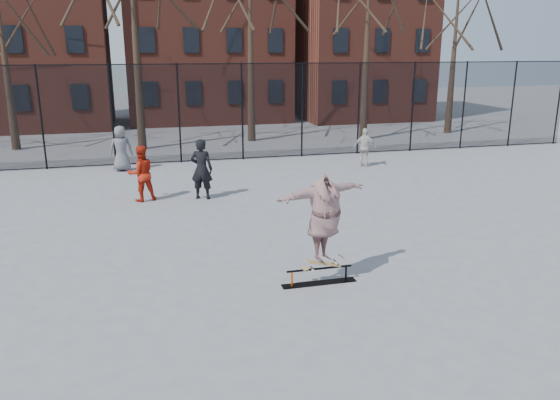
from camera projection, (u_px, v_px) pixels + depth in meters
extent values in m
plane|color=slate|center=(307.00, 287.00, 10.80)|extent=(100.00, 100.00, 0.00)
cube|color=black|center=(319.00, 283.00, 10.97)|extent=(1.54, 0.24, 0.01)
cylinder|color=#E7550D|center=(292.00, 279.00, 10.79)|extent=(0.04, 0.04, 0.32)
cylinder|color=black|center=(346.00, 273.00, 11.07)|extent=(0.04, 0.04, 0.32)
cylinder|color=black|center=(319.00, 269.00, 10.89)|extent=(1.36, 0.04, 0.04)
imported|color=#403E9B|center=(324.00, 221.00, 10.64)|extent=(2.22, 1.36, 1.76)
imported|color=slate|center=(121.00, 148.00, 20.82)|extent=(0.87, 0.58, 1.74)
imported|color=black|center=(202.00, 169.00, 16.90)|extent=(0.81, 0.69, 1.90)
imported|color=#B4210F|center=(141.00, 173.00, 16.70)|extent=(0.97, 0.83, 1.72)
imported|color=beige|center=(365.00, 148.00, 21.61)|extent=(0.96, 0.78, 1.53)
cylinder|color=black|center=(41.00, 118.00, 20.78)|extent=(0.07, 0.07, 4.00)
cylinder|color=black|center=(112.00, 116.00, 21.41)|extent=(0.07, 0.07, 4.00)
cylinder|color=black|center=(179.00, 114.00, 22.04)|extent=(0.07, 0.07, 4.00)
cylinder|color=black|center=(242.00, 112.00, 22.67)|extent=(0.07, 0.07, 4.00)
cylinder|color=black|center=(302.00, 110.00, 23.30)|extent=(0.07, 0.07, 4.00)
cylinder|color=black|center=(359.00, 109.00, 23.93)|extent=(0.07, 0.07, 4.00)
cylinder|color=black|center=(413.00, 107.00, 24.56)|extent=(0.07, 0.07, 4.00)
cylinder|color=black|center=(464.00, 106.00, 25.19)|extent=(0.07, 0.07, 4.00)
cylinder|color=black|center=(512.00, 104.00, 25.81)|extent=(0.07, 0.07, 4.00)
cylinder|color=black|center=(559.00, 103.00, 26.44)|extent=(0.07, 0.07, 4.00)
cube|color=black|center=(214.00, 113.00, 22.38)|extent=(34.00, 0.01, 4.00)
cylinder|color=black|center=(212.00, 64.00, 21.85)|extent=(34.00, 0.04, 0.04)
cone|color=black|center=(12.00, 100.00, 24.71)|extent=(0.40, 0.40, 4.62)
cone|color=black|center=(137.00, 99.00, 24.83)|extent=(0.40, 0.40, 4.62)
cone|color=black|center=(250.00, 95.00, 27.37)|extent=(0.40, 0.40, 4.62)
cone|color=black|center=(362.00, 94.00, 27.49)|extent=(0.40, 0.40, 4.62)
cone|color=black|center=(445.00, 90.00, 30.04)|extent=(0.40, 0.40, 4.62)
cube|color=brown|center=(24.00, 22.00, 31.24)|extent=(9.00, 7.00, 12.00)
cube|color=brown|center=(206.00, 16.00, 33.65)|extent=(10.00, 7.00, 13.00)
cube|color=brown|center=(357.00, 33.00, 36.34)|extent=(8.00, 7.00, 11.00)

